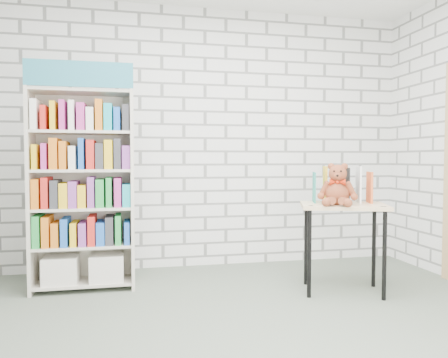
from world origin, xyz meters
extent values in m
plane|color=#515C4D|center=(0.00, 0.00, 0.00)|extent=(4.50, 4.50, 0.00)
cube|color=silver|center=(0.00, 2.00, 1.40)|extent=(4.50, 0.02, 2.80)
cube|color=beige|center=(-1.65, 1.35, 0.89)|extent=(0.03, 0.35, 1.78)
cube|color=beige|center=(-0.78, 1.35, 0.89)|extent=(0.03, 0.35, 1.78)
cube|color=beige|center=(-1.21, 1.51, 0.89)|extent=(0.89, 0.02, 1.78)
cube|color=teal|center=(-1.21, 1.19, 1.89)|extent=(0.89, 0.02, 0.22)
cube|color=beige|center=(-1.21, 1.35, 0.06)|extent=(0.83, 0.33, 0.02)
cube|color=beige|center=(-1.21, 1.35, 0.40)|extent=(0.83, 0.33, 0.02)
cube|color=beige|center=(-1.21, 1.35, 0.73)|extent=(0.83, 0.33, 0.02)
cube|color=beige|center=(-1.21, 1.35, 1.07)|extent=(0.83, 0.33, 0.02)
cube|color=beige|center=(-1.21, 1.35, 1.41)|extent=(0.83, 0.33, 0.02)
cube|color=beige|center=(-1.21, 1.35, 1.76)|extent=(0.83, 0.33, 0.02)
cube|color=silver|center=(-1.41, 1.35, 0.19)|extent=(0.30, 0.29, 0.24)
cube|color=silver|center=(-1.02, 1.35, 0.19)|extent=(0.30, 0.29, 0.24)
cube|color=yellow|center=(-1.21, 1.34, 0.53)|extent=(0.83, 0.29, 0.24)
cube|color=blue|center=(-1.21, 1.34, 0.86)|extent=(0.83, 0.29, 0.24)
cube|color=green|center=(-1.21, 1.34, 1.20)|extent=(0.83, 0.29, 0.24)
cube|color=orange|center=(-1.21, 1.34, 1.54)|extent=(0.83, 0.29, 0.24)
cube|color=#DCB784|center=(1.02, 0.79, 0.76)|extent=(0.85, 0.71, 0.03)
cylinder|color=black|center=(0.67, 0.70, 0.37)|extent=(0.04, 0.04, 0.75)
cylinder|color=black|center=(0.80, 1.07, 0.37)|extent=(0.04, 0.04, 0.75)
cylinder|color=black|center=(1.25, 0.51, 0.37)|extent=(0.04, 0.04, 0.75)
cylinder|color=black|center=(1.38, 0.88, 0.37)|extent=(0.04, 0.04, 0.75)
cylinder|color=black|center=(0.69, 0.71, 0.78)|extent=(0.05, 0.05, 0.01)
cylinder|color=black|center=(1.24, 0.52, 0.78)|extent=(0.05, 0.05, 0.01)
cube|color=teal|center=(0.83, 0.98, 0.93)|extent=(0.09, 0.22, 0.30)
cube|color=yellow|center=(0.92, 0.95, 0.93)|extent=(0.09, 0.22, 0.30)
cube|color=orange|center=(1.01, 0.92, 0.93)|extent=(0.09, 0.22, 0.30)
cube|color=black|center=(1.11, 0.88, 0.93)|extent=(0.09, 0.22, 0.30)
cube|color=white|center=(1.20, 0.85, 0.93)|extent=(0.09, 0.22, 0.30)
cube|color=#D95726|center=(1.29, 0.82, 0.93)|extent=(0.09, 0.22, 0.30)
ellipsoid|color=brown|center=(0.93, 0.73, 0.89)|extent=(0.21, 0.18, 0.21)
sphere|color=brown|center=(0.93, 0.72, 1.05)|extent=(0.15, 0.15, 0.15)
sphere|color=brown|center=(0.89, 0.76, 1.11)|extent=(0.06, 0.06, 0.06)
sphere|color=brown|center=(0.99, 0.71, 1.11)|extent=(0.06, 0.06, 0.06)
sphere|color=brown|center=(0.90, 0.67, 1.03)|extent=(0.06, 0.06, 0.06)
sphere|color=black|center=(0.88, 0.68, 1.07)|extent=(0.02, 0.02, 0.02)
sphere|color=black|center=(0.93, 0.65, 1.07)|extent=(0.02, 0.02, 0.02)
sphere|color=black|center=(0.89, 0.64, 1.03)|extent=(0.02, 0.02, 0.02)
cylinder|color=brown|center=(0.83, 0.76, 0.92)|extent=(0.10, 0.12, 0.15)
cylinder|color=brown|center=(1.02, 0.66, 0.92)|extent=(0.12, 0.08, 0.15)
sphere|color=brown|center=(0.80, 0.76, 0.86)|extent=(0.06, 0.06, 0.06)
sphere|color=brown|center=(1.04, 0.63, 0.86)|extent=(0.06, 0.06, 0.06)
cylinder|color=brown|center=(0.83, 0.66, 0.82)|extent=(0.09, 0.17, 0.09)
cylinder|color=brown|center=(0.94, 0.60, 0.82)|extent=(0.16, 0.16, 0.09)
sphere|color=brown|center=(0.77, 0.61, 0.81)|extent=(0.07, 0.07, 0.07)
sphere|color=brown|center=(0.93, 0.53, 0.81)|extent=(0.07, 0.07, 0.07)
cone|color=#B0220B|center=(0.87, 0.69, 0.98)|extent=(0.08, 0.08, 0.06)
cone|color=#B0220B|center=(0.94, 0.65, 0.98)|extent=(0.08, 0.08, 0.06)
sphere|color=#B0220B|center=(0.90, 0.67, 0.98)|extent=(0.03, 0.03, 0.03)
camera|label=1|loc=(-0.79, -2.71, 1.17)|focal=35.00mm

